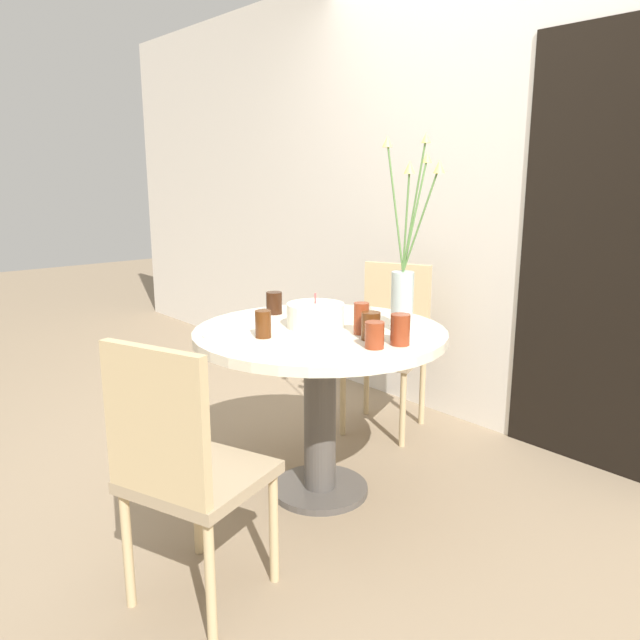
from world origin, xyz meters
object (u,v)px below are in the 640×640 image
object	(u,v)px
chair_far_back	(182,462)
side_plate	(227,335)
drink_glass_5	(400,330)
chair_left_flank	(390,337)
flower_vase	(405,273)
drink_glass_4	(361,318)
drink_glass_1	(274,303)
drink_glass_2	(375,335)
drink_glass_3	(263,324)
birthday_cake	(315,315)
drink_glass_0	(371,326)

from	to	relation	value
chair_far_back	side_plate	xyz separation A→B (m)	(-0.46, 0.46, 0.24)
chair_far_back	drink_glass_5	distance (m)	0.95
chair_far_back	chair_left_flank	bearing A→B (deg)	-88.41
flower_vase	drink_glass_4	bearing A→B (deg)	-107.43
drink_glass_1	drink_glass_5	bearing A→B (deg)	2.52
flower_vase	drink_glass_2	bearing A→B (deg)	-67.45
chair_left_flank	drink_glass_2	distance (m)	1.13
drink_glass_1	drink_glass_4	distance (m)	0.54
chair_far_back	drink_glass_5	bearing A→B (deg)	-115.59
drink_glass_3	drink_glass_4	size ratio (longest dim) A/B	0.85
birthday_cake	drink_glass_0	bearing A→B (deg)	4.97
birthday_cake	drink_glass_4	world-z (taller)	birthday_cake
birthday_cake	drink_glass_1	bearing A→B (deg)	175.87
chair_left_flank	drink_glass_2	bearing A→B (deg)	-73.39
drink_glass_3	drink_glass_4	distance (m)	0.40
birthday_cake	drink_glass_3	size ratio (longest dim) A/B	2.23
flower_vase	drink_glass_5	size ratio (longest dim) A/B	6.69
birthday_cake	drink_glass_3	world-z (taller)	birthday_cake
drink_glass_3	drink_glass_5	bearing A→B (deg)	37.38
drink_glass_2	drink_glass_5	world-z (taller)	drink_glass_5
birthday_cake	side_plate	world-z (taller)	birthday_cake
drink_glass_4	drink_glass_5	bearing A→B (deg)	-1.57
drink_glass_2	drink_glass_4	world-z (taller)	drink_glass_4
birthday_cake	drink_glass_4	size ratio (longest dim) A/B	1.89
birthday_cake	flower_vase	distance (m)	0.42
drink_glass_0	drink_glass_1	size ratio (longest dim) A/B	1.08
side_plate	drink_glass_1	xyz separation A→B (m)	(-0.21, 0.39, 0.05)
birthday_cake	side_plate	size ratio (longest dim) A/B	1.26
birthday_cake	chair_far_back	bearing A→B (deg)	-67.78
drink_glass_0	birthday_cake	bearing A→B (deg)	-175.03
drink_glass_5	drink_glass_0	bearing A→B (deg)	-166.61
chair_left_flank	drink_glass_4	distance (m)	0.94
drink_glass_0	drink_glass_1	distance (m)	0.63
birthday_cake	drink_glass_4	bearing A→B (deg)	16.31
drink_glass_2	drink_glass_0	bearing A→B (deg)	141.19
chair_left_flank	drink_glass_5	bearing A→B (deg)	-68.25
side_plate	drink_glass_4	world-z (taller)	drink_glass_4
drink_glass_3	drink_glass_0	bearing A→B (deg)	44.52
side_plate	drink_glass_3	size ratio (longest dim) A/B	1.77
chair_far_back	drink_glass_2	distance (m)	0.84
flower_vase	drink_glass_0	xyz separation A→B (m)	(0.03, -0.23, -0.18)
flower_vase	drink_glass_2	xyz separation A→B (m)	(0.13, -0.30, -0.19)
drink_glass_1	drink_glass_3	size ratio (longest dim) A/B	0.94
chair_left_flank	side_plate	world-z (taller)	chair_left_flank
drink_glass_1	drink_glass_2	size ratio (longest dim) A/B	1.02
flower_vase	drink_glass_5	bearing A→B (deg)	-51.28
chair_far_back	side_plate	bearing A→B (deg)	-65.11
drink_glass_2	chair_far_back	bearing A→B (deg)	-94.30
drink_glass_1	drink_glass_4	size ratio (longest dim) A/B	0.79
chair_far_back	drink_glass_4	size ratio (longest dim) A/B	7.01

